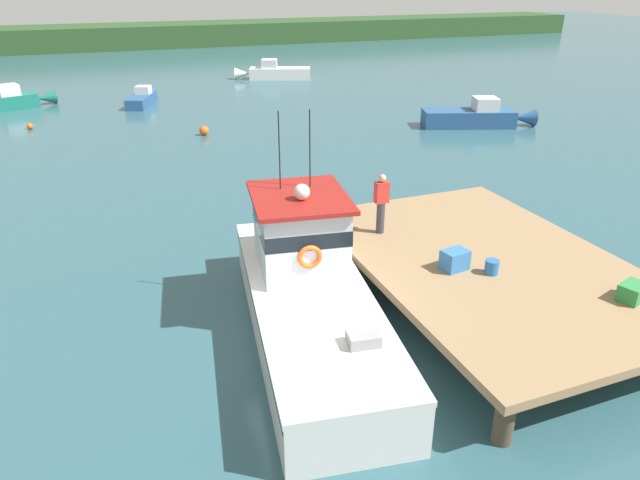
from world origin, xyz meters
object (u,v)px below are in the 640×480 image
object	(u,v)px
bait_bucket	(492,267)
mooring_buoy_channel_marker	(204,131)
crate_stack_mid_dock	(455,260)
moored_boat_off_the_point	(143,98)
moored_boat_mid_harbor	(3,101)
main_fishing_boat	(306,286)
deckhand_by_the_boat	(381,202)
mooring_buoy_outer	(30,126)
crate_single_by_cleat	(633,292)
moored_boat_outer_mooring	(476,117)
moored_boat_far_right	(275,72)

from	to	relation	value
bait_bucket	mooring_buoy_channel_marker	size ratio (longest dim) A/B	0.70
crate_stack_mid_dock	moored_boat_off_the_point	size ratio (longest dim) A/B	0.14
moored_boat_mid_harbor	mooring_buoy_channel_marker	size ratio (longest dim) A/B	11.95
moored_boat_mid_harbor	moored_boat_off_the_point	size ratio (longest dim) A/B	1.33
main_fishing_boat	deckhand_by_the_boat	bearing A→B (deg)	32.05
moored_boat_off_the_point	mooring_buoy_outer	world-z (taller)	moored_boat_off_the_point
crate_single_by_cleat	moored_boat_outer_mooring	bearing A→B (deg)	63.54
moored_boat_far_right	mooring_buoy_channel_marker	world-z (taller)	moored_boat_far_right
mooring_buoy_channel_marker	mooring_buoy_outer	world-z (taller)	mooring_buoy_channel_marker
deckhand_by_the_boat	mooring_buoy_channel_marker	bearing A→B (deg)	95.44
moored_boat_far_right	mooring_buoy_channel_marker	distance (m)	17.72
crate_single_by_cleat	mooring_buoy_outer	xyz separation A→B (m)	(-13.40, 26.44, -1.23)
crate_stack_mid_dock	moored_boat_mid_harbor	world-z (taller)	crate_stack_mid_dock
main_fishing_boat	crate_stack_mid_dock	distance (m)	3.54
deckhand_by_the_boat	mooring_buoy_channel_marker	distance (m)	16.87
deckhand_by_the_boat	mooring_buoy_outer	bearing A→B (deg)	115.15
mooring_buoy_outer	moored_boat_off_the_point	bearing A→B (deg)	35.42
crate_stack_mid_dock	moored_boat_mid_harbor	distance (m)	32.28
crate_single_by_cleat	bait_bucket	xyz separation A→B (m)	(-2.05, 2.07, -0.02)
moored_boat_off_the_point	mooring_buoy_channel_marker	size ratio (longest dim) A/B	8.98
mooring_buoy_channel_marker	deckhand_by_the_boat	bearing A→B (deg)	-84.56
moored_boat_far_right	crate_single_by_cleat	bearing A→B (deg)	-95.54
bait_bucket	deckhand_by_the_boat	size ratio (longest dim) A/B	0.21
bait_bucket	crate_single_by_cleat	bearing A→B (deg)	-45.39
moored_boat_far_right	main_fishing_boat	bearing A→B (deg)	-106.05
moored_boat_far_right	deckhand_by_the_boat	bearing A→B (deg)	-102.28
bait_bucket	deckhand_by_the_boat	world-z (taller)	deckhand_by_the_boat
deckhand_by_the_boat	moored_boat_off_the_point	distance (m)	26.13
bait_bucket	moored_boat_off_the_point	bearing A→B (deg)	99.92
mooring_buoy_channel_marker	mooring_buoy_outer	bearing A→B (deg)	151.21
main_fishing_boat	mooring_buoy_outer	size ratio (longest dim) A/B	30.84
main_fishing_boat	bait_bucket	xyz separation A→B (m)	(4.09, -1.32, 0.36)
crate_stack_mid_dock	mooring_buoy_outer	xyz separation A→B (m)	(-10.68, 23.86, -1.28)
moored_boat_far_right	moored_boat_outer_mooring	bearing A→B (deg)	-73.80
moored_boat_mid_harbor	bait_bucket	bearing A→B (deg)	-66.62
mooring_buoy_outer	moored_boat_outer_mooring	bearing A→B (deg)	-19.77
moored_boat_off_the_point	mooring_buoy_channel_marker	distance (m)	9.35
crate_single_by_cleat	bait_bucket	distance (m)	2.91
moored_boat_far_right	moored_boat_mid_harbor	world-z (taller)	moored_boat_far_right
moored_boat_far_right	mooring_buoy_outer	xyz separation A→B (m)	(-17.02, -10.86, -0.36)
deckhand_by_the_boat	crate_single_by_cleat	bearing A→B (deg)	-56.49
main_fishing_boat	mooring_buoy_channel_marker	world-z (taller)	main_fishing_boat
moored_boat_far_right	mooring_buoy_channel_marker	xyz separation A→B (m)	(-8.60, -15.49, -0.27)
main_fishing_boat	bait_bucket	world-z (taller)	main_fishing_boat
moored_boat_far_right	moored_boat_mid_harbor	distance (m)	19.40
crate_single_by_cleat	crate_stack_mid_dock	xyz separation A→B (m)	(-2.72, 2.58, 0.05)
main_fishing_boat	moored_boat_outer_mooring	distance (m)	21.37
mooring_buoy_outer	moored_boat_mid_harbor	bearing A→B (deg)	106.39
main_fishing_boat	deckhand_by_the_boat	distance (m)	3.41
moored_boat_outer_mooring	crate_stack_mid_dock	bearing A→B (deg)	-126.94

